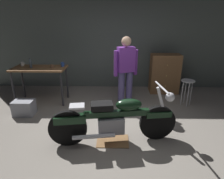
{
  "coord_description": "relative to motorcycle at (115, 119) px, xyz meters",
  "views": [
    {
      "loc": [
        0.11,
        -3.12,
        2.07
      ],
      "look_at": [
        0.02,
        0.7,
        0.65
      ],
      "focal_mm": 31.49,
      "sensor_mm": 36.0,
      "label": 1
    }
  ],
  "objects": [
    {
      "name": "back_wall",
      "position": [
        -0.09,
        2.98,
        1.1
      ],
      "size": [
        8.0,
        0.12,
        3.1
      ],
      "primitive_type": "cube",
      "color": "#56605B",
      "rests_on": "ground_plane"
    },
    {
      "name": "wooden_dresser",
      "position": [
        1.39,
        2.48,
        0.1
      ],
      "size": [
        0.8,
        0.47,
        1.1
      ],
      "color": "brown",
      "rests_on": "ground_plane"
    },
    {
      "name": "drip_tray",
      "position": [
        -0.04,
        0.0,
        -0.44
      ],
      "size": [
        0.56,
        0.4,
        0.01
      ],
      "primitive_type": "cube",
      "color": "olive",
      "rests_on": "ground_plane"
    },
    {
      "name": "person_standing",
      "position": [
        0.23,
        1.47,
        0.48
      ],
      "size": [
        0.55,
        0.32,
        1.67
      ],
      "rotation": [
        0.0,
        0.0,
        3.45
      ],
      "color": "#574D85",
      "rests_on": "ground_plane"
    },
    {
      "name": "mug_brown_stoneware",
      "position": [
        -1.54,
        1.68,
        0.49
      ],
      "size": [
        0.1,
        0.07,
        0.09
      ],
      "color": "brown",
      "rests_on": "workbench"
    },
    {
      "name": "shop_stool",
      "position": [
        1.74,
        1.58,
        0.05
      ],
      "size": [
        0.32,
        0.32,
        0.64
      ],
      "color": "#B2B2B7",
      "rests_on": "ground_plane"
    },
    {
      "name": "bottle",
      "position": [
        -2.07,
        1.69,
        0.55
      ],
      "size": [
        0.06,
        0.06,
        0.24
      ],
      "color": "#3F4C59",
      "rests_on": "workbench"
    },
    {
      "name": "storage_bin",
      "position": [
        -2.03,
        0.97,
        -0.28
      ],
      "size": [
        0.44,
        0.32,
        0.34
      ],
      "primitive_type": "cube",
      "color": "gray",
      "rests_on": "ground_plane"
    },
    {
      "name": "ground_plane",
      "position": [
        -0.09,
        0.18,
        -0.45
      ],
      "size": [
        12.0,
        12.0,
        0.0
      ],
      "primitive_type": "plane",
      "color": "gray"
    },
    {
      "name": "workbench",
      "position": [
        -1.88,
        1.72,
        0.34
      ],
      "size": [
        1.3,
        0.64,
        0.9
      ],
      "color": "brown",
      "rests_on": "ground_plane"
    },
    {
      "name": "mug_blue_enamel",
      "position": [
        -1.33,
        1.84,
        0.5
      ],
      "size": [
        0.11,
        0.07,
        0.11
      ],
      "color": "#2D51AD",
      "rests_on": "workbench"
    },
    {
      "name": "motorcycle",
      "position": [
        0.0,
        0.0,
        0.0
      ],
      "size": [
        2.18,
        0.69,
        1.0
      ],
      "rotation": [
        0.0,
        0.0,
        0.14
      ],
      "color": "black",
      "rests_on": "ground_plane"
    },
    {
      "name": "mug_white_ceramic",
      "position": [
        -2.36,
        1.87,
        0.5
      ],
      "size": [
        0.11,
        0.07,
        0.1
      ],
      "color": "white",
      "rests_on": "workbench"
    }
  ]
}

